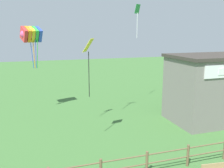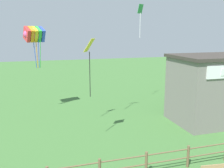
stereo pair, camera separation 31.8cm
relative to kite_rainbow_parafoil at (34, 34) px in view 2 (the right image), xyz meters
The scene contains 4 objects.
wooden_fence 14.25m from the kite_rainbow_parafoil, 72.29° to the right, with size 21.98×0.14×1.22m.
kite_rainbow_parafoil is the anchor object (origin of this frame).
kite_green_diamond 9.81m from the kite_rainbow_parafoil, ahead, with size 0.66×0.50×3.11m.
kite_yellow_diamond 8.40m from the kite_rainbow_parafoil, 67.26° to the right, with size 0.82×0.88×3.64m.
Camera 2 is at (-3.75, -5.35, 7.12)m, focal length 40.00 mm.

